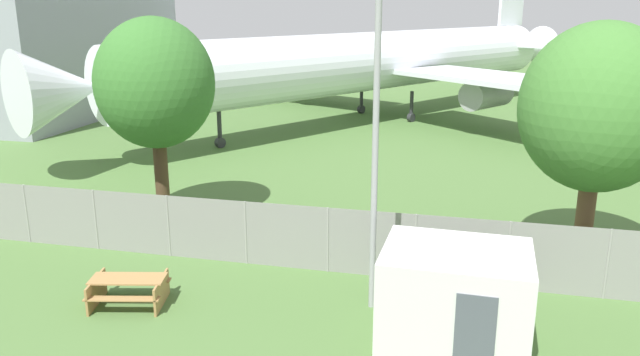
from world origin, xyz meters
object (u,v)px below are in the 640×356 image
portable_cabin (455,299)px  picnic_bench_near_cabin (129,288)px  tree_left_of_cabin (598,109)px  airplane (373,62)px  tree_near_hangar (155,84)px

portable_cabin → picnic_bench_near_cabin: (-8.37, 0.11, -0.71)m
portable_cabin → tree_left_of_cabin: bearing=59.0°
airplane → tree_near_hangar: bearing=22.6°
portable_cabin → picnic_bench_near_cabin: size_ratio=1.54×
airplane → portable_cabin: (6.25, -28.37, -2.71)m
tree_left_of_cabin → airplane: bearing=113.4°
tree_near_hangar → tree_left_of_cabin: 14.14m
airplane → portable_cabin: size_ratio=11.76×
airplane → tree_left_of_cabin: 24.86m
airplane → tree_left_of_cabin: size_ratio=5.48×
tree_near_hangar → tree_left_of_cabin: tree_near_hangar is taller
portable_cabin → tree_near_hangar: size_ratio=0.46×
airplane → portable_cabin: airplane is taller
picnic_bench_near_cabin → tree_near_hangar: (-2.12, 6.18, 4.52)m
tree_near_hangar → tree_left_of_cabin: (14.12, -0.72, -0.20)m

